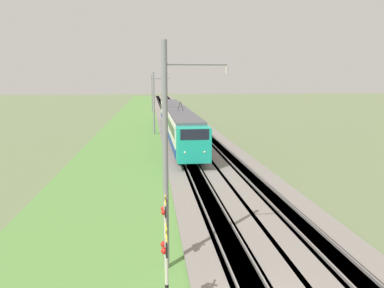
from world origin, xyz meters
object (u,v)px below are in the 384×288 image
at_px(catenary_mast_mid, 154,103).
at_px(catenary_mast_near, 167,157).
at_px(crossing_signal_near, 166,266).
at_px(passenger_train, 176,119).
at_px(catenary_mast_far, 152,93).
at_px(crossing_signal_aux, 165,225).

bearing_deg(catenary_mast_mid, catenary_mast_near, 180.00).
bearing_deg(crossing_signal_near, passenger_train, -94.50).
bearing_deg(catenary_mast_mid, crossing_signal_near, 179.70).
bearing_deg(crossing_signal_near, catenary_mast_far, -90.16).
relative_size(catenary_mast_mid, catenary_mast_far, 1.00).
xyz_separation_m(crossing_signal_near, catenary_mast_far, (81.15, -0.22, 2.49)).
bearing_deg(passenger_train, catenary_mast_near, -4.61).
xyz_separation_m(crossing_signal_aux, catenary_mast_mid, (38.88, -0.11, 2.55)).
height_order(passenger_train, catenary_mast_far, catenary_mast_far).
distance_m(crossing_signal_aux, catenary_mast_mid, 38.97).
height_order(crossing_signal_aux, catenary_mast_near, catenary_mast_near).
bearing_deg(catenary_mast_far, passenger_train, -175.91).
bearing_deg(catenary_mast_far, catenary_mast_mid, -180.00).
bearing_deg(catenary_mast_near, crossing_signal_aux, 144.93).
bearing_deg(catenary_mast_far, crossing_signal_near, 179.84).
relative_size(catenary_mast_near, catenary_mast_mid, 1.04).
relative_size(passenger_train, crossing_signal_near, 12.21).
height_order(passenger_train, catenary_mast_mid, catenary_mast_mid).
relative_size(passenger_train, crossing_signal_aux, 12.56).
relative_size(passenger_train, catenary_mast_mid, 4.73).
xyz_separation_m(crossing_signal_aux, catenary_mast_far, (77.61, -0.11, 2.55)).
distance_m(passenger_train, catenary_mast_far, 41.19).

